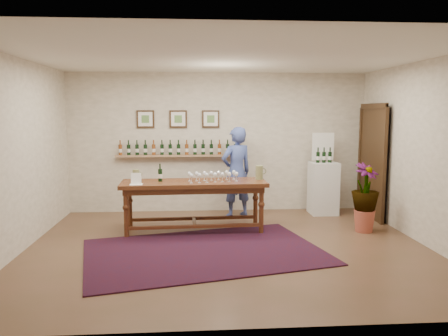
{
  "coord_description": "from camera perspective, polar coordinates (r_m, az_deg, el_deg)",
  "views": [
    {
      "loc": [
        -0.5,
        -6.34,
        2.02
      ],
      "look_at": [
        0.0,
        0.8,
        1.1
      ],
      "focal_mm": 35.0,
      "sensor_mm": 36.0,
      "label": 1
    }
  ],
  "objects": [
    {
      "name": "pitcher_left",
      "position": [
        7.46,
        -11.42,
        -0.96
      ],
      "size": [
        0.14,
        0.14,
        0.2
      ],
      "primitive_type": null,
      "rotation": [
        0.0,
        0.0,
        -0.05
      ],
      "color": "olive",
      "rests_on": "tasting_table"
    },
    {
      "name": "menu_card",
      "position": [
        7.17,
        -11.4,
        -1.37
      ],
      "size": [
        0.21,
        0.16,
        0.18
      ],
      "primitive_type": "cube",
      "rotation": [
        0.0,
        0.0,
        0.05
      ],
      "color": "white",
      "rests_on": "tasting_table"
    },
    {
      "name": "info_sign",
      "position": [
        8.94,
        12.78,
        2.75
      ],
      "size": [
        0.44,
        0.02,
        0.61
      ],
      "primitive_type": "cube",
      "rotation": [
        0.0,
        0.0,
        0.01
      ],
      "color": "white",
      "rests_on": "display_pedestal"
    },
    {
      "name": "room_shell",
      "position": [
        8.65,
        13.59,
        1.15
      ],
      "size": [
        6.0,
        6.0,
        6.0
      ],
      "color": "silver",
      "rests_on": "ground"
    },
    {
      "name": "ground",
      "position": [
        6.67,
        0.49,
        -10.3
      ],
      "size": [
        6.0,
        6.0,
        0.0
      ],
      "primitive_type": "plane",
      "color": "brown",
      "rests_on": "ground"
    },
    {
      "name": "rug",
      "position": [
        6.45,
        -2.58,
        -10.86
      ],
      "size": [
        3.77,
        2.94,
        0.02
      ],
      "primitive_type": "cube",
      "rotation": [
        0.0,
        0.0,
        0.23
      ],
      "color": "#420B0F",
      "rests_on": "ground"
    },
    {
      "name": "potted_plant",
      "position": [
        7.74,
        17.95,
        -3.68
      ],
      "size": [
        0.73,
        0.73,
        1.01
      ],
      "rotation": [
        0.0,
        0.0,
        0.55
      ],
      "color": "#A44A36",
      "rests_on": "ground"
    },
    {
      "name": "pitcher_right",
      "position": [
        7.57,
        4.64,
        -0.58
      ],
      "size": [
        0.16,
        0.16,
        0.24
      ],
      "primitive_type": null,
      "rotation": [
        0.0,
        0.0,
        -0.08
      ],
      "color": "olive",
      "rests_on": "tasting_table"
    },
    {
      "name": "pedestal_bottles",
      "position": [
        8.79,
        12.92,
        1.65
      ],
      "size": [
        0.3,
        0.08,
        0.3
      ],
      "primitive_type": null,
      "rotation": [
        0.0,
        0.0,
        0.01
      ],
      "color": "black",
      "rests_on": "display_pedestal"
    },
    {
      "name": "person",
      "position": [
        8.4,
        1.64,
        -0.54
      ],
      "size": [
        0.75,
        0.64,
        1.74
      ],
      "primitive_type": "imported",
      "rotation": [
        0.0,
        0.0,
        3.56
      ],
      "color": "#3E4F93",
      "rests_on": "ground"
    },
    {
      "name": "display_pedestal",
      "position": [
        8.91,
        12.82,
        -2.58
      ],
      "size": [
        0.52,
        0.52,
        1.03
      ],
      "primitive_type": "cube",
      "rotation": [
        0.0,
        0.0,
        0.01
      ],
      "color": "silver",
      "rests_on": "ground"
    },
    {
      "name": "table_bottles",
      "position": [
        7.43,
        -8.3,
        -0.64
      ],
      "size": [
        0.27,
        0.17,
        0.28
      ],
      "primitive_type": null,
      "rotation": [
        0.0,
        0.0,
        -0.08
      ],
      "color": "black",
      "rests_on": "tasting_table"
    },
    {
      "name": "tasting_table",
      "position": [
        7.38,
        -3.94,
        -2.74
      ],
      "size": [
        2.46,
        0.86,
        0.86
      ],
      "rotation": [
        0.0,
        0.0,
        0.03
      ],
      "color": "#4A1F12",
      "rests_on": "ground"
    },
    {
      "name": "table_glasses",
      "position": [
        7.35,
        -1.45,
        -1.08
      ],
      "size": [
        1.24,
        0.49,
        0.17
      ],
      "primitive_type": null,
      "rotation": [
        0.0,
        0.0,
        0.18
      ],
      "color": "white",
      "rests_on": "tasting_table"
    }
  ]
}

